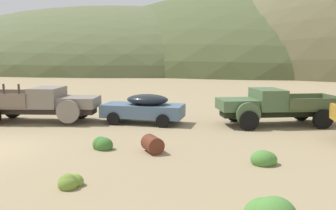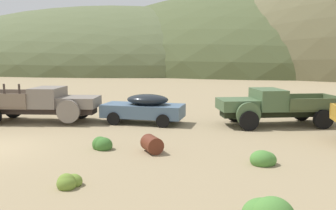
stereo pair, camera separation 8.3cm
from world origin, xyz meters
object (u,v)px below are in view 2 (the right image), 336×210
at_px(car_chalk_blue, 141,108).
at_px(oil_drum_tipped, 152,144).
at_px(truck_primer_gray, 46,103).
at_px(truck_weathered_green, 269,106).

bearing_deg(car_chalk_blue, oil_drum_tipped, 112.66).
relative_size(truck_primer_gray, car_chalk_blue, 1.49).
height_order(car_chalk_blue, truck_weathered_green, truck_weathered_green).
height_order(truck_weathered_green, oil_drum_tipped, truck_weathered_green).
bearing_deg(oil_drum_tipped, car_chalk_blue, 110.48).
height_order(truck_primer_gray, oil_drum_tipped, truck_primer_gray).
bearing_deg(truck_weathered_green, car_chalk_blue, -10.82).
distance_m(truck_weathered_green, oil_drum_tipped, 7.80).
xyz_separation_m(truck_primer_gray, oil_drum_tipped, (7.18, -4.71, -0.71)).
xyz_separation_m(truck_primer_gray, truck_weathered_green, (11.80, 1.53, -0.03)).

